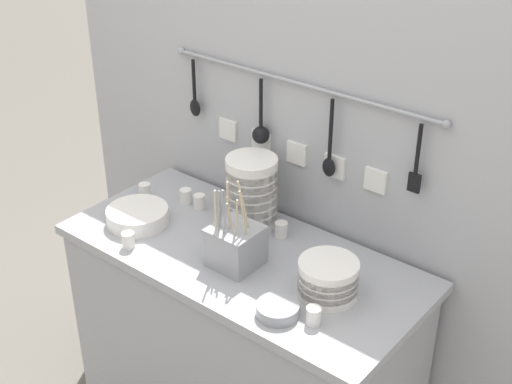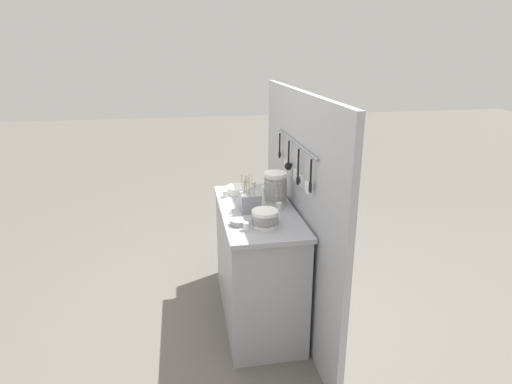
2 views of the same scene
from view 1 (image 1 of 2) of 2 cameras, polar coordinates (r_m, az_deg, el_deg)
counter at (r=2.41m, az=-1.05°, el=-13.47°), size 1.12×0.51×0.87m
back_wall at (r=2.35m, az=3.44°, el=-2.41°), size 1.92×0.09×1.67m
bowl_stack_nested_right at (r=2.21m, az=-0.34°, el=-0.01°), size 0.16×0.16×0.23m
bowl_stack_short_front at (r=1.95m, az=5.78°, el=-6.91°), size 0.17×0.17×0.11m
plate_stack at (r=2.30m, az=-9.45°, el=-1.90°), size 0.20×0.20×0.05m
steel_mixing_bowl at (r=1.89m, az=1.75°, el=-9.38°), size 0.11×0.11×0.03m
cutlery_caddy at (r=2.05m, az=-1.66°, el=-4.28°), size 0.14×0.14×0.28m
cup_centre at (r=2.44m, az=-8.89°, el=0.12°), size 0.04×0.04×0.05m
cup_front_left at (r=2.18m, az=-10.18°, el=-3.81°), size 0.04×0.04×0.05m
cup_by_caddy at (r=2.39m, az=-5.65°, el=-0.33°), size 0.04×0.04×0.05m
cup_back_left at (r=2.35m, az=-4.55°, el=-0.79°), size 0.04×0.04×0.05m
cup_beside_plates at (r=2.07m, az=5.16°, el=-5.45°), size 0.04×0.04×0.05m
cup_edge_far at (r=2.20m, az=2.03°, el=-3.02°), size 0.04×0.04×0.05m
cup_back_right at (r=1.87m, az=4.62°, el=-9.83°), size 0.04×0.04×0.05m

